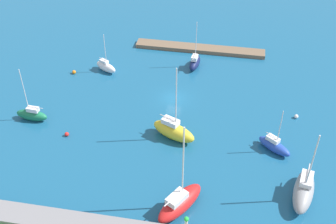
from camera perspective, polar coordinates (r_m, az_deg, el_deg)
water at (r=72.22m, az=0.78°, el=1.79°), size 160.00×160.00×0.00m
pier_dock at (r=85.42m, az=4.21°, el=8.33°), size 25.04×2.69×0.75m
sailboat_navy_lone_north at (r=79.80m, az=3.56°, el=6.57°), size 2.16×4.90×8.99m
sailboat_red_west_end at (r=54.49m, az=1.56°, el=-11.80°), size 6.12×7.87×13.17m
sailboat_gray_off_beacon at (r=58.16m, az=17.45°, el=-9.81°), size 3.91×7.97×10.98m
sailboat_white_far_north at (r=79.39m, az=-8.19°, el=5.94°), size 4.64×3.37×7.51m
sailboat_blue_lone_south at (r=63.89m, az=13.82°, el=-4.31°), size 5.21×4.44×7.36m
sailboat_green_east_end at (r=70.51m, az=-17.50°, el=-0.31°), size 5.22×1.92×9.28m
sailboat_yellow_mid_basin at (r=63.75m, az=0.73°, el=-2.46°), size 7.28×4.85×12.40m
mooring_buoy_orange at (r=80.00m, az=-12.28°, el=5.17°), size 0.68×0.68×0.68m
mooring_buoy_red at (r=66.48m, az=-13.20°, el=-2.87°), size 0.65×0.65×0.65m
mooring_buoy_white at (r=70.88m, az=16.55°, el=-0.56°), size 0.65×0.65×0.65m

